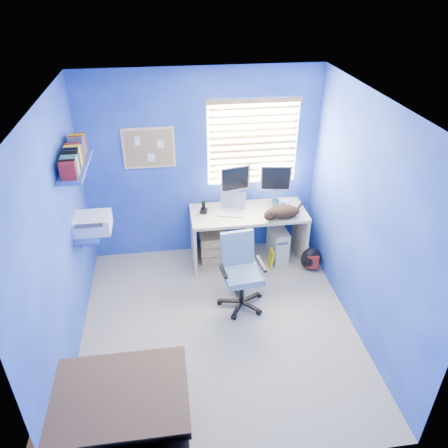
{
  "coord_description": "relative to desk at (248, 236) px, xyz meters",
  "views": [
    {
      "loc": [
        -0.44,
        -3.56,
        3.51
      ],
      "look_at": [
        0.15,
        0.65,
        0.95
      ],
      "focal_mm": 35.0,
      "sensor_mm": 36.0,
      "label": 1
    }
  ],
  "objects": [
    {
      "name": "monitor_left",
      "position": [
        -0.14,
        0.26,
        0.64
      ],
      "size": [
        0.42,
        0.2,
        0.54
      ],
      "primitive_type": "cube",
      "rotation": [
        0.0,
        0.0,
        0.21
      ],
      "color": "silver",
      "rests_on": "desk"
    },
    {
      "name": "yellow_book",
      "position": [
        0.28,
        -0.21,
        -0.25
      ],
      "size": [
        0.03,
        0.17,
        0.24
      ],
      "primitive_type": "cube",
      "color": "yellow",
      "rests_on": "floor"
    },
    {
      "name": "bed_corner",
      "position": [
        -1.55,
        -2.42,
        -0.1
      ],
      "size": [
        1.13,
        0.8,
        0.54
      ],
      "primitive_type": "cube",
      "color": "brown",
      "rests_on": "floor"
    },
    {
      "name": "wall_shelves",
      "position": [
        -1.91,
        -0.51,
        1.06
      ],
      "size": [
        0.42,
        0.9,
        1.05
      ],
      "color": "#2F41AA",
      "rests_on": "ground"
    },
    {
      "name": "monitor_right",
      "position": [
        0.38,
        0.2,
        0.64
      ],
      "size": [
        0.41,
        0.18,
        0.54
      ],
      "primitive_type": "cube",
      "rotation": [
        0.0,
        0.0,
        -0.15
      ],
      "color": "silver",
      "rests_on": "desk"
    },
    {
      "name": "cd_spindle",
      "position": [
        0.52,
        0.11,
        0.41
      ],
      "size": [
        0.13,
        0.13,
        0.07
      ],
      "primitive_type": "cylinder",
      "color": "silver",
      "rests_on": "desk"
    },
    {
      "name": "ceiling",
      "position": [
        -0.56,
        -1.26,
        2.13
      ],
      "size": [
        3.0,
        3.2,
        0.0
      ],
      "primitive_type": "cube",
      "color": "white",
      "rests_on": "wall_back"
    },
    {
      "name": "office_chair",
      "position": [
        -0.25,
        -0.88,
        -0.04
      ],
      "size": [
        0.58,
        0.58,
        0.9
      ],
      "color": "black",
      "rests_on": "floor"
    },
    {
      "name": "wall_back",
      "position": [
        -0.56,
        0.34,
        0.88
      ],
      "size": [
        3.0,
        0.01,
        2.5
      ],
      "primitive_type": "cube",
      "color": "#1B38AB",
      "rests_on": "ground"
    },
    {
      "name": "floor",
      "position": [
        -0.56,
        -1.26,
        -0.37
      ],
      "size": [
        3.0,
        3.2,
        0.0
      ],
      "primitive_type": "cube",
      "color": "#B5AA93",
      "rests_on": "ground"
    },
    {
      "name": "mug",
      "position": [
        0.37,
        0.09,
        0.42
      ],
      "size": [
        0.1,
        0.09,
        0.1
      ],
      "primitive_type": "imported",
      "color": "teal",
      "rests_on": "desk"
    },
    {
      "name": "tower_pc",
      "position": [
        0.42,
        -0.01,
        -0.14
      ],
      "size": [
        0.22,
        0.45,
        0.45
      ],
      "primitive_type": "cube",
      "rotation": [
        0.0,
        0.0,
        0.07
      ],
      "color": "beige",
      "rests_on": "floor"
    },
    {
      "name": "wall_right",
      "position": [
        0.94,
        -1.26,
        0.88
      ],
      "size": [
        0.01,
        3.2,
        2.5
      ],
      "primitive_type": "cube",
      "color": "#1B38AB",
      "rests_on": "ground"
    },
    {
      "name": "laptop",
      "position": [
        -0.21,
        0.01,
        0.48
      ],
      "size": [
        0.39,
        0.34,
        0.22
      ],
      "primitive_type": "cube",
      "rotation": [
        0.0,
        0.0,
        -0.29
      ],
      "color": "silver",
      "rests_on": "desk"
    },
    {
      "name": "drawer_boxes",
      "position": [
        -0.46,
        0.04,
        -0.17
      ],
      "size": [
        0.35,
        0.28,
        0.41
      ],
      "primitive_type": "cube",
      "color": "tan",
      "rests_on": "floor"
    },
    {
      "name": "wall_left",
      "position": [
        -2.06,
        -1.26,
        0.88
      ],
      "size": [
        0.01,
        3.2,
        2.5
      ],
      "primitive_type": "cube",
      "color": "#1B38AB",
      "rests_on": "ground"
    },
    {
      "name": "desk",
      "position": [
        0.0,
        0.0,
        0.0
      ],
      "size": [
        1.49,
        0.65,
        0.74
      ],
      "primitive_type": "cube",
      "color": "#CDB68B",
      "rests_on": "floor"
    },
    {
      "name": "corkboard",
      "position": [
        -1.21,
        0.33,
        1.18
      ],
      "size": [
        0.64,
        0.02,
        0.52
      ],
      "color": "#CDB68B",
      "rests_on": "ground"
    },
    {
      "name": "backpack",
      "position": [
        0.79,
        -0.34,
        -0.21
      ],
      "size": [
        0.33,
        0.29,
        0.32
      ],
      "primitive_type": "ellipsoid",
      "rotation": [
        0.0,
        0.0,
        -0.37
      ],
      "color": "black",
      "rests_on": "floor"
    },
    {
      "name": "cat",
      "position": [
        0.4,
        -0.2,
        0.45
      ],
      "size": [
        0.48,
        0.38,
        0.15
      ],
      "primitive_type": "ellipsoid",
      "rotation": [
        0.0,
        0.0,
        0.42
      ],
      "color": "black",
      "rests_on": "desk"
    },
    {
      "name": "wall_front",
      "position": [
        -0.56,
        -2.86,
        0.88
      ],
      "size": [
        3.0,
        0.01,
        2.5
      ],
      "primitive_type": "cube",
      "color": "#1B38AB",
      "rests_on": "ground"
    },
    {
      "name": "phone",
      "position": [
        -0.57,
        0.07,
        0.45
      ],
      "size": [
        0.11,
        0.13,
        0.17
      ],
      "primitive_type": "cube",
      "rotation": [
        0.0,
        0.0,
        -0.23
      ],
      "color": "black",
      "rests_on": "desk"
    },
    {
      "name": "window_blinds",
      "position": [
        0.09,
        0.31,
        1.18
      ],
      "size": [
        1.15,
        0.05,
        1.1
      ],
      "color": "white",
      "rests_on": "ground"
    }
  ]
}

